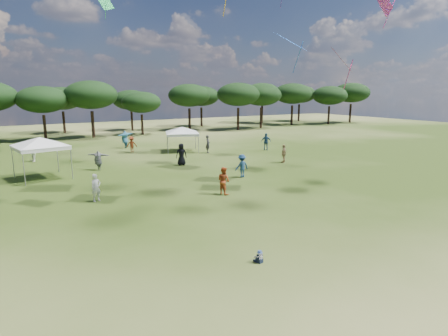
% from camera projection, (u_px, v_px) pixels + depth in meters
% --- Properties ---
extents(ground, '(140.00, 140.00, 0.00)m').
position_uv_depth(ground, '(298.00, 293.00, 11.73)').
color(ground, '#344916').
rests_on(ground, ground).
extents(tree_line, '(108.78, 17.63, 7.77)m').
position_uv_depth(tree_line, '(79.00, 97.00, 51.65)').
color(tree_line, black).
rests_on(tree_line, ground).
extents(tent_left, '(6.53, 6.53, 3.30)m').
position_uv_depth(tent_left, '(40.00, 139.00, 26.46)').
color(tent_left, gray).
rests_on(tent_left, ground).
extents(tent_right, '(6.16, 6.16, 2.86)m').
position_uv_depth(tent_right, '(182.00, 128.00, 38.72)').
color(tent_right, gray).
rests_on(tent_right, ground).
extents(toddler, '(0.34, 0.37, 0.47)m').
position_uv_depth(toddler, '(259.00, 257.00, 13.76)').
color(toddler, black).
rests_on(toddler, ground).
extents(festival_crowd, '(30.02, 23.30, 1.91)m').
position_uv_depth(festival_crowd, '(125.00, 155.00, 31.52)').
color(festival_crowd, navy).
rests_on(festival_crowd, ground).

